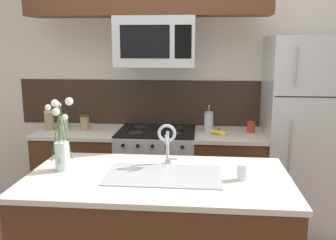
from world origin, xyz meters
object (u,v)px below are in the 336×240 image
at_px(refrigerator, 309,133).
at_px(flower_vase, 62,147).
at_px(banana_bunch, 219,132).
at_px(sink_faucet, 167,139).
at_px(microwave, 156,42).
at_px(storage_jar_tall, 49,120).
at_px(coffee_tin, 251,127).
at_px(storage_jar_medium, 63,121).
at_px(stove_range, 157,174).
at_px(storage_jar_short, 85,122).
at_px(french_press, 209,122).
at_px(drinking_glass, 242,172).

bearing_deg(refrigerator, flower_vase, -148.45).
bearing_deg(banana_bunch, sink_faucet, -113.01).
xyz_separation_m(microwave, storage_jar_tall, (-1.09, 0.00, -0.78)).
relative_size(refrigerator, coffee_tin, 16.71).
xyz_separation_m(coffee_tin, sink_faucet, (-0.73, -1.08, 0.14)).
relative_size(storage_jar_medium, flower_vase, 0.33).
xyz_separation_m(stove_range, storage_jar_short, (-0.74, 0.02, 0.52)).
bearing_deg(storage_jar_short, coffee_tin, 1.02).
height_order(storage_jar_tall, storage_jar_short, storage_jar_tall).
height_order(stove_range, storage_jar_tall, storage_jar_tall).
relative_size(storage_jar_medium, sink_faucet, 0.54).
bearing_deg(coffee_tin, storage_jar_short, -178.98).
relative_size(microwave, storage_jar_short, 5.00).
height_order(refrigerator, sink_faucet, refrigerator).
distance_m(french_press, flower_vase, 1.62).
height_order(coffee_tin, flower_vase, flower_vase).
bearing_deg(drinking_glass, microwave, 119.48).
xyz_separation_m(storage_jar_medium, french_press, (1.47, 0.05, 0.02)).
height_order(storage_jar_tall, banana_bunch, storage_jar_tall).
bearing_deg(refrigerator, storage_jar_medium, -179.74).
height_order(microwave, storage_jar_medium, microwave).
relative_size(sink_faucet, drinking_glass, 2.96).
bearing_deg(storage_jar_medium, sink_faucet, -41.89).
relative_size(banana_bunch, flower_vase, 0.38).
relative_size(french_press, coffee_tin, 2.43).
xyz_separation_m(microwave, french_press, (0.51, 0.08, -0.78)).
bearing_deg(microwave, coffee_tin, 4.37).
xyz_separation_m(banana_bunch, drinking_glass, (0.09, -1.21, 0.03)).
distance_m(microwave, coffee_tin, 1.24).
height_order(refrigerator, flower_vase, refrigerator).
bearing_deg(storage_jar_short, french_press, 1.81).
bearing_deg(microwave, storage_jar_short, 176.78).
bearing_deg(storage_jar_medium, banana_bunch, -2.57).
bearing_deg(storage_jar_medium, storage_jar_short, 2.96).
bearing_deg(microwave, refrigerator, 1.59).
bearing_deg(microwave, sink_faucet, -78.66).
bearing_deg(banana_bunch, stove_range, 174.29).
xyz_separation_m(banana_bunch, coffee_tin, (0.31, 0.11, 0.03)).
relative_size(stove_range, storage_jar_medium, 5.63).
relative_size(storage_jar_tall, flower_vase, 0.39).
bearing_deg(flower_vase, drinking_glass, -3.75).
height_order(stove_range, flower_vase, flower_vase).
height_order(microwave, coffee_tin, microwave).
xyz_separation_m(storage_jar_medium, drinking_glass, (1.67, -1.29, -0.03)).
xyz_separation_m(refrigerator, storage_jar_tall, (-2.56, -0.04, 0.09)).
bearing_deg(flower_vase, stove_range, 67.00).
relative_size(microwave, banana_bunch, 3.93).
xyz_separation_m(refrigerator, flower_vase, (-1.98, -1.22, 0.15)).
distance_m(stove_range, storage_jar_medium, 1.09).
xyz_separation_m(banana_bunch, flower_vase, (-1.12, -1.13, 0.14)).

